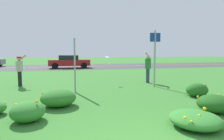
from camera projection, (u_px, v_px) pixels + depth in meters
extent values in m
plane|color=#387A2D|center=(89.00, 78.00, 13.29)|extent=(120.00, 120.00, 0.00)
cube|color=#424244|center=(80.00, 67.00, 23.84)|extent=(120.00, 9.39, 0.01)
cube|color=yellow|center=(80.00, 66.00, 23.84)|extent=(120.00, 0.16, 0.00)
ellipsoid|color=#2D7526|center=(58.00, 98.00, 6.18)|extent=(1.14, 1.11, 0.55)
sphere|color=gold|center=(56.00, 89.00, 6.65)|extent=(0.07, 0.07, 0.07)
sphere|color=gold|center=(42.00, 93.00, 6.07)|extent=(0.05, 0.05, 0.05)
sphere|color=gold|center=(46.00, 95.00, 6.09)|extent=(0.06, 0.06, 0.06)
sphere|color=gold|center=(52.00, 95.00, 6.23)|extent=(0.06, 0.06, 0.06)
sphere|color=yellow|center=(5.00, 103.00, 5.61)|extent=(0.08, 0.08, 0.08)
sphere|color=yellow|center=(5.00, 106.00, 5.40)|extent=(0.07, 0.07, 0.07)
ellipsoid|color=#337F2D|center=(28.00, 111.00, 4.83)|extent=(0.86, 0.94, 0.50)
sphere|color=gold|center=(37.00, 102.00, 4.76)|extent=(0.08, 0.08, 0.08)
sphere|color=gold|center=(16.00, 105.00, 4.97)|extent=(0.08, 0.08, 0.08)
sphere|color=gold|center=(19.00, 108.00, 4.71)|extent=(0.05, 0.05, 0.05)
ellipsoid|color=#1E5619|center=(215.00, 103.00, 5.57)|extent=(1.03, 0.99, 0.51)
sphere|color=yellow|center=(219.00, 102.00, 5.30)|extent=(0.09, 0.09, 0.09)
sphere|color=yellow|center=(218.00, 95.00, 5.80)|extent=(0.07, 0.07, 0.07)
sphere|color=yellow|center=(198.00, 97.00, 5.76)|extent=(0.07, 0.07, 0.07)
ellipsoid|color=#23661E|center=(197.00, 90.00, 7.53)|extent=(0.89, 0.71, 0.53)
sphere|color=orange|center=(205.00, 85.00, 7.35)|extent=(0.08, 0.08, 0.08)
sphere|color=orange|center=(202.00, 87.00, 7.53)|extent=(0.08, 0.08, 0.08)
sphere|color=orange|center=(200.00, 90.00, 7.24)|extent=(0.08, 0.08, 0.08)
ellipsoid|color=#337F2D|center=(195.00, 119.00, 4.45)|extent=(1.19, 1.22, 0.37)
sphere|color=yellow|center=(192.00, 121.00, 3.98)|extent=(0.05, 0.05, 0.05)
sphere|color=yellow|center=(205.00, 109.00, 4.60)|extent=(0.09, 0.09, 0.09)
sphere|color=yellow|center=(199.00, 116.00, 4.20)|extent=(0.06, 0.06, 0.06)
sphere|color=yellow|center=(192.00, 112.00, 4.77)|extent=(0.06, 0.06, 0.06)
sphere|color=yellow|center=(185.00, 118.00, 4.04)|extent=(0.07, 0.07, 0.07)
cube|color=#93969B|center=(75.00, 66.00, 8.21)|extent=(0.07, 0.10, 2.37)
cube|color=#93969B|center=(154.00, 59.00, 9.65)|extent=(0.07, 0.10, 2.86)
cube|color=navy|center=(155.00, 37.00, 9.52)|extent=(0.56, 0.03, 0.44)
cylinder|color=#B2B2B7|center=(19.00, 66.00, 9.78)|extent=(0.34, 0.34, 0.55)
sphere|color=tan|center=(19.00, 59.00, 9.75)|extent=(0.21, 0.21, 0.21)
cylinder|color=black|center=(20.00, 79.00, 9.93)|extent=(0.14, 0.14, 0.78)
cylinder|color=black|center=(19.00, 79.00, 9.76)|extent=(0.14, 0.14, 0.78)
cylinder|color=tan|center=(22.00, 58.00, 9.95)|extent=(0.47, 0.12, 0.39)
cylinder|color=tan|center=(18.00, 67.00, 9.59)|extent=(0.12, 0.10, 0.52)
cylinder|color=red|center=(19.00, 57.00, 9.74)|extent=(0.22, 0.22, 0.07)
cylinder|color=red|center=(21.00, 58.00, 9.76)|extent=(0.15, 0.15, 0.02)
cylinder|color=#287038|center=(148.00, 64.00, 10.88)|extent=(0.34, 0.34, 0.58)
sphere|color=tan|center=(148.00, 57.00, 10.84)|extent=(0.21, 0.21, 0.21)
cylinder|color=navy|center=(148.00, 76.00, 10.86)|extent=(0.14, 0.14, 0.82)
cylinder|color=navy|center=(147.00, 76.00, 11.03)|extent=(0.14, 0.14, 0.82)
cylinder|color=tan|center=(148.00, 56.00, 10.63)|extent=(0.43, 0.12, 0.48)
cylinder|color=tan|center=(146.00, 64.00, 11.07)|extent=(0.12, 0.10, 0.55)
cylinder|color=white|center=(107.00, 57.00, 10.71)|extent=(0.26, 0.25, 0.12)
torus|color=white|center=(107.00, 57.00, 10.71)|extent=(0.26, 0.25, 0.12)
cylinder|color=black|center=(0.00, 64.00, 24.45)|extent=(0.66, 0.22, 0.66)
cube|color=maroon|center=(70.00, 63.00, 21.45)|extent=(4.50, 1.82, 0.66)
cube|color=black|center=(69.00, 58.00, 21.38)|extent=(2.10, 1.64, 0.52)
cylinder|color=black|center=(83.00, 64.00, 22.69)|extent=(0.66, 0.22, 0.66)
cylinder|color=black|center=(84.00, 65.00, 20.96)|extent=(0.66, 0.22, 0.66)
cylinder|color=black|center=(56.00, 65.00, 21.99)|extent=(0.66, 0.22, 0.66)
cylinder|color=black|center=(55.00, 66.00, 20.26)|extent=(0.66, 0.22, 0.66)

